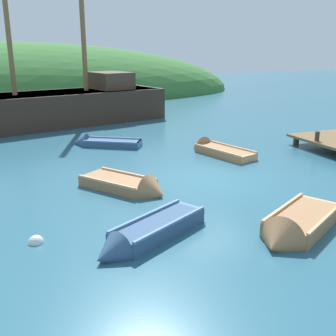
% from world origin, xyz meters
% --- Properties ---
extents(ground_plane, '(120.00, 120.00, 0.00)m').
position_xyz_m(ground_plane, '(0.00, 0.00, 0.00)').
color(ground_plane, '#285B70').
extents(sailing_ship, '(16.49, 7.43, 12.75)m').
position_xyz_m(sailing_ship, '(-3.75, 13.67, 0.78)').
color(sailing_ship, '#38281E').
rests_on(sailing_ship, ground).
extents(rowboat_far, '(3.48, 2.66, 1.18)m').
position_xyz_m(rowboat_far, '(-0.22, -4.76, 0.14)').
color(rowboat_far, '#9E7047').
rests_on(rowboat_far, ground).
extents(rowboat_outer_right, '(3.43, 2.68, 0.98)m').
position_xyz_m(rowboat_outer_right, '(-2.66, 6.81, 0.09)').
color(rowboat_outer_right, '#335175').
rests_on(rowboat_outer_right, ground).
extents(rowboat_near_dock, '(3.50, 2.47, 0.89)m').
position_xyz_m(rowboat_near_dock, '(-3.93, -3.68, 0.14)').
color(rowboat_near_dock, '#335175').
rests_on(rowboat_near_dock, ground).
extents(rowboat_center, '(2.02, 3.68, 1.06)m').
position_xyz_m(rowboat_center, '(1.87, 3.41, 0.10)').
color(rowboat_center, '#9E7047').
rests_on(rowboat_center, ground).
extents(rowboat_outer_left, '(2.79, 3.31, 1.17)m').
position_xyz_m(rowboat_outer_left, '(-3.23, -0.02, 0.11)').
color(rowboat_outer_left, '#9E7047').
rests_on(rowboat_outer_left, ground).
extents(buoy_white, '(0.38, 0.38, 0.38)m').
position_xyz_m(buoy_white, '(-6.51, -2.78, 0.00)').
color(buoy_white, white).
rests_on(buoy_white, ground).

